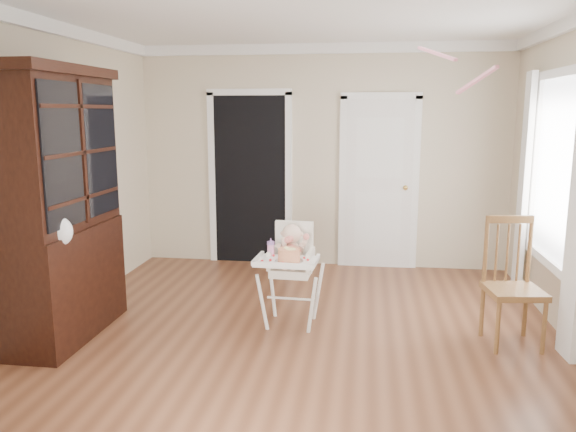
# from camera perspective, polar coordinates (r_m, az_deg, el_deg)

# --- Properties ---
(floor) EXTENTS (5.00, 5.00, 0.00)m
(floor) POSITION_cam_1_polar(r_m,az_deg,el_deg) (4.83, 0.82, -12.69)
(floor) COLOR #58311E
(floor) RESTS_ON ground
(ceiling) EXTENTS (5.00, 5.00, 0.00)m
(ceiling) POSITION_cam_1_polar(r_m,az_deg,el_deg) (4.51, 0.91, 20.71)
(ceiling) COLOR white
(ceiling) RESTS_ON wall_back
(wall_back) EXTENTS (4.50, 0.00, 4.50)m
(wall_back) POSITION_cam_1_polar(r_m,az_deg,el_deg) (6.95, 3.46, 5.96)
(wall_back) COLOR #C0B396
(wall_back) RESTS_ON floor
(wall_left) EXTENTS (0.00, 5.00, 5.00)m
(wall_left) POSITION_cam_1_polar(r_m,az_deg,el_deg) (5.25, -24.36, 3.54)
(wall_left) COLOR #C0B396
(wall_left) RESTS_ON floor
(crown_molding) EXTENTS (4.50, 5.00, 0.12)m
(crown_molding) POSITION_cam_1_polar(r_m,az_deg,el_deg) (4.50, 0.91, 19.95)
(crown_molding) COLOR white
(crown_molding) RESTS_ON ceiling
(doorway) EXTENTS (1.06, 0.05, 2.22)m
(doorway) POSITION_cam_1_polar(r_m,az_deg,el_deg) (7.08, -3.87, 4.09)
(doorway) COLOR black
(doorway) RESTS_ON wall_back
(closet_door) EXTENTS (0.96, 0.09, 2.13)m
(closet_door) POSITION_cam_1_polar(r_m,az_deg,el_deg) (6.94, 9.20, 3.14)
(closet_door) COLOR white
(closet_door) RESTS_ON wall_back
(window_right) EXTENTS (0.13, 1.84, 2.30)m
(window_right) POSITION_cam_1_polar(r_m,az_deg,el_deg) (5.48, 25.25, 3.07)
(window_right) COLOR white
(window_right) RESTS_ON wall_right
(high_chair) EXTENTS (0.57, 0.69, 0.95)m
(high_chair) POSITION_cam_1_polar(r_m,az_deg,el_deg) (5.02, 0.31, -4.70)
(high_chair) COLOR white
(high_chair) RESTS_ON floor
(baby) EXTENTS (0.27, 0.21, 0.41)m
(baby) POSITION_cam_1_polar(r_m,az_deg,el_deg) (5.01, 0.38, -3.19)
(baby) COLOR beige
(baby) RESTS_ON high_chair
(cake) EXTENTS (0.24, 0.24, 0.11)m
(cake) POSITION_cam_1_polar(r_m,az_deg,el_deg) (4.75, 0.11, -3.98)
(cake) COLOR silver
(cake) RESTS_ON high_chair
(sippy_cup) EXTENTS (0.07, 0.07, 0.16)m
(sippy_cup) POSITION_cam_1_polar(r_m,az_deg,el_deg) (4.94, -1.76, -3.27)
(sippy_cup) COLOR pink
(sippy_cup) RESTS_ON high_chair
(china_cabinet) EXTENTS (0.60, 1.35, 2.27)m
(china_cabinet) POSITION_cam_1_polar(r_m,az_deg,el_deg) (5.05, -22.28, 1.02)
(china_cabinet) COLOR black
(china_cabinet) RESTS_ON floor
(dining_chair) EXTENTS (0.48, 0.48, 1.05)m
(dining_chair) POSITION_cam_1_polar(r_m,az_deg,el_deg) (5.00, 21.86, -6.65)
(dining_chair) COLOR brown
(dining_chair) RESTS_ON floor
(streamer) EXTENTS (0.24, 0.45, 0.15)m
(streamer) POSITION_cam_1_polar(r_m,az_deg,el_deg) (4.31, 14.86, 15.67)
(streamer) COLOR pink
(streamer) RESTS_ON ceiling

